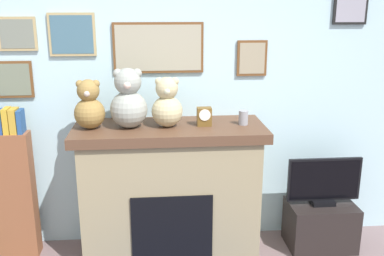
# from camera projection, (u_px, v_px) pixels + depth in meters

# --- Properties ---
(back_wall) EXTENTS (5.20, 0.15, 2.60)m
(back_wall) POSITION_uv_depth(u_px,v_px,m) (165.00, 100.00, 3.85)
(back_wall) COLOR silver
(back_wall) RESTS_ON ground_plane
(fireplace) EXTENTS (1.55, 0.66, 1.17)m
(fireplace) POSITION_uv_depth(u_px,v_px,m) (170.00, 191.00, 3.71)
(fireplace) COLOR #92825F
(fireplace) RESTS_ON ground_plane
(bookshelf) EXTENTS (0.45, 0.16, 1.32)m
(bookshelf) POSITION_uv_depth(u_px,v_px,m) (7.00, 189.00, 3.68)
(bookshelf) COLOR brown
(bookshelf) RESTS_ON ground_plane
(tv_stand) EXTENTS (0.58, 0.40, 0.41)m
(tv_stand) POSITION_uv_depth(u_px,v_px,m) (320.00, 225.00, 3.93)
(tv_stand) COLOR black
(tv_stand) RESTS_ON ground_plane
(television) EXTENTS (0.65, 0.14, 0.43)m
(television) POSITION_uv_depth(u_px,v_px,m) (324.00, 182.00, 3.81)
(television) COLOR black
(television) RESTS_ON tv_stand
(candle_jar) EXTENTS (0.08, 0.08, 0.12)m
(candle_jar) POSITION_uv_depth(u_px,v_px,m) (243.00, 118.00, 3.57)
(candle_jar) COLOR gray
(candle_jar) RESTS_ON fireplace
(mantel_clock) EXTENTS (0.12, 0.09, 0.15)m
(mantel_clock) POSITION_uv_depth(u_px,v_px,m) (204.00, 117.00, 3.53)
(mantel_clock) COLOR brown
(mantel_clock) RESTS_ON fireplace
(teddy_bear_grey) EXTENTS (0.24, 0.24, 0.39)m
(teddy_bear_grey) POSITION_uv_depth(u_px,v_px,m) (89.00, 107.00, 3.43)
(teddy_bear_grey) COLOR olive
(teddy_bear_grey) RESTS_ON fireplace
(teddy_bear_cream) EXTENTS (0.30, 0.30, 0.48)m
(teddy_bear_cream) POSITION_uv_depth(u_px,v_px,m) (129.00, 101.00, 3.44)
(teddy_bear_cream) COLOR gray
(teddy_bear_cream) RESTS_ON fireplace
(teddy_bear_brown) EXTENTS (0.25, 0.25, 0.40)m
(teddy_bear_brown) POSITION_uv_depth(u_px,v_px,m) (167.00, 105.00, 3.48)
(teddy_bear_brown) COLOR tan
(teddy_bear_brown) RESTS_ON fireplace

